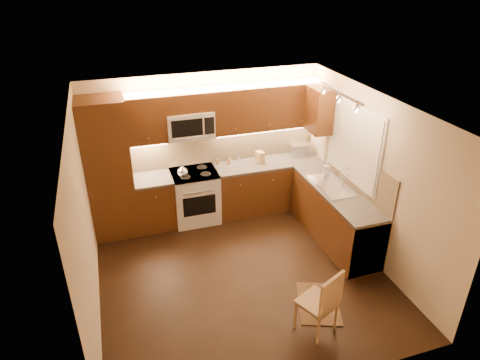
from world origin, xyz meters
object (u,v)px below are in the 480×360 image
object	(u,v)px
soap_bottle	(326,168)
dining_chair	(317,301)
kettle	(182,170)
toaster_oven	(299,149)
microwave	(190,124)
sink	(333,182)
knife_block	(260,157)
stove	(195,196)

from	to	relation	value
soap_bottle	dining_chair	world-z (taller)	soap_bottle
kettle	toaster_oven	distance (m)	2.23
microwave	toaster_oven	bearing A→B (deg)	1.14
sink	knife_block	xyz separation A→B (m)	(-0.81, 1.16, 0.03)
sink	dining_chair	size ratio (longest dim) A/B	0.94
toaster_oven	knife_block	bearing A→B (deg)	-169.46
stove	sink	world-z (taller)	sink
microwave	sink	world-z (taller)	microwave
kettle	dining_chair	world-z (taller)	kettle
microwave	soap_bottle	world-z (taller)	microwave
sink	soap_bottle	bearing A→B (deg)	76.59
knife_block	dining_chair	distance (m)	3.06
microwave	dining_chair	world-z (taller)	microwave
stove	toaster_oven	size ratio (longest dim) A/B	2.55
knife_block	dining_chair	bearing A→B (deg)	-113.45
knife_block	soap_bottle	xyz separation A→B (m)	(0.91, -0.72, -0.00)
sink	dining_chair	xyz separation A→B (m)	(-1.17, -1.83, -0.52)
microwave	toaster_oven	size ratio (longest dim) A/B	2.10
microwave	toaster_oven	world-z (taller)	microwave
sink	dining_chair	world-z (taller)	sink
microwave	knife_block	xyz separation A→B (m)	(1.19, -0.10, -0.71)
microwave	sink	distance (m)	2.48
sink	knife_block	size ratio (longest dim) A/B	3.96
sink	knife_block	distance (m)	1.41
kettle	sink	bearing A→B (deg)	-14.00
sink	kettle	world-z (taller)	kettle
toaster_oven	knife_block	distance (m)	0.83
toaster_oven	knife_block	xyz separation A→B (m)	(-0.82, -0.14, 0.00)
dining_chair	soap_bottle	bearing A→B (deg)	35.75
stove	sink	size ratio (longest dim) A/B	1.07
stove	kettle	bearing A→B (deg)	-159.70
soap_bottle	dining_chair	distance (m)	2.65
stove	kettle	size ratio (longest dim) A/B	4.82
sink	kettle	distance (m)	2.44
kettle	knife_block	xyz separation A→B (m)	(1.40, 0.11, -0.01)
stove	toaster_oven	bearing A→B (deg)	4.96
kettle	microwave	bearing A→B (deg)	57.13
soap_bottle	sink	bearing A→B (deg)	-87.38
sink	soap_bottle	world-z (taller)	soap_bottle
dining_chair	microwave	bearing A→B (deg)	80.14
sink	knife_block	bearing A→B (deg)	124.75
stove	knife_block	world-z (taller)	knife_block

